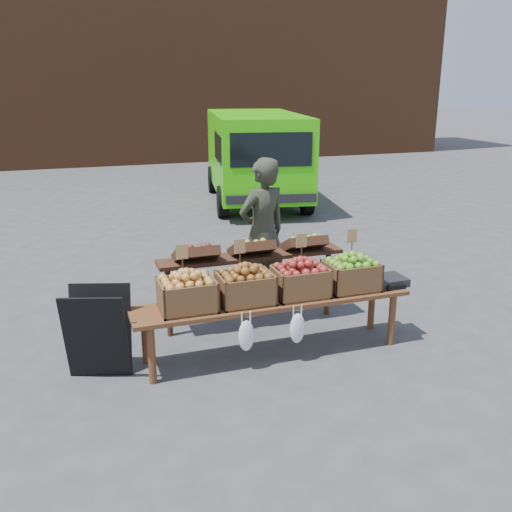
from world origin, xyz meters
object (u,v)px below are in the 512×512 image
object	(u,v)px
delivery_van	(256,159)
chalkboard_sign	(98,333)
vendor	(263,232)
crate_red_apples	(300,282)
crate_golden_apples	(187,295)
crate_russet_pears	(245,288)
back_table	(252,279)
crate_green_apples	(351,276)
weighing_scale	(388,281)
display_bench	(273,326)

from	to	relation	value
delivery_van	chalkboard_sign	distance (m)	7.80
vendor	crate_red_apples	world-z (taller)	vendor
crate_golden_apples	crate_russet_pears	bearing A→B (deg)	0.00
back_table	crate_red_apples	distance (m)	0.79
back_table	crate_green_apples	size ratio (longest dim) A/B	4.20
delivery_van	crate_golden_apples	world-z (taller)	delivery_van
crate_russet_pears	crate_red_apples	world-z (taller)	same
crate_green_apples	delivery_van	bearing A→B (deg)	78.98
back_table	crate_red_apples	world-z (taller)	back_table
weighing_scale	crate_russet_pears	bearing A→B (deg)	180.00
vendor	display_bench	size ratio (longest dim) A/B	0.64
crate_green_apples	crate_russet_pears	bearing A→B (deg)	180.00
delivery_van	crate_red_apples	size ratio (longest dim) A/B	8.45
back_table	crate_russet_pears	xyz separation A→B (m)	(-0.30, -0.72, 0.19)
display_bench	weighing_scale	bearing A→B (deg)	0.00
back_table	crate_red_apples	xyz separation A→B (m)	(0.25, -0.72, 0.19)
delivery_van	crate_russet_pears	size ratio (longest dim) A/B	8.45
delivery_van	crate_golden_apples	size ratio (longest dim) A/B	8.45
chalkboard_sign	weighing_scale	bearing A→B (deg)	15.48
vendor	crate_golden_apples	xyz separation A→B (m)	(-1.18, -1.29, -0.16)
delivery_van	crate_russet_pears	bearing A→B (deg)	-99.01
crate_russet_pears	display_bench	bearing A→B (deg)	0.00
delivery_van	chalkboard_sign	xyz separation A→B (m)	(-3.79, -6.79, -0.53)
chalkboard_sign	crate_green_apples	bearing A→B (deg)	15.16
vendor	display_bench	xyz separation A→B (m)	(-0.35, -1.29, -0.58)
chalkboard_sign	crate_russet_pears	size ratio (longest dim) A/B	1.67
crate_russet_pears	weighing_scale	distance (m)	1.53
delivery_van	display_bench	bearing A→B (deg)	-96.95
back_table	crate_russet_pears	bearing A→B (deg)	-112.64
chalkboard_sign	crate_golden_apples	bearing A→B (deg)	10.72
crate_golden_apples	vendor	bearing A→B (deg)	47.69
crate_russet_pears	weighing_scale	bearing A→B (deg)	0.00
crate_golden_apples	crate_green_apples	world-z (taller)	same
vendor	display_bench	world-z (taller)	vendor
back_table	crate_green_apples	distance (m)	1.09
vendor	crate_russet_pears	bearing A→B (deg)	47.04
back_table	weighing_scale	distance (m)	1.42
back_table	chalkboard_sign	bearing A→B (deg)	-159.13
crate_russet_pears	crate_red_apples	distance (m)	0.55
crate_green_apples	weighing_scale	world-z (taller)	crate_green_apples
crate_russet_pears	crate_green_apples	bearing A→B (deg)	0.00
vendor	crate_golden_apples	world-z (taller)	vendor
weighing_scale	back_table	bearing A→B (deg)	149.55
delivery_van	weighing_scale	distance (m)	6.96
crate_russet_pears	back_table	bearing A→B (deg)	67.36
chalkboard_sign	display_bench	bearing A→B (deg)	14.07
delivery_van	vendor	world-z (taller)	delivery_van
delivery_van	weighing_scale	world-z (taller)	delivery_van
weighing_scale	chalkboard_sign	bearing A→B (deg)	178.16
delivery_van	chalkboard_sign	size ratio (longest dim) A/B	5.06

